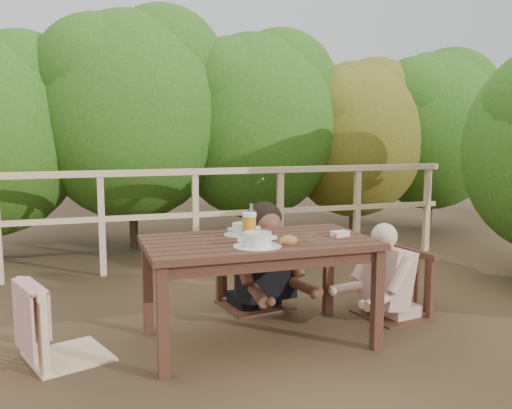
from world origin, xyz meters
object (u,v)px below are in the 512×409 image
object	(u,v)px
chair_far	(255,245)
tumbler	(309,239)
bottle	(251,221)
chair_left	(65,283)
bread_roll	(288,241)
table	(258,292)
butter_tub	(340,235)
woman	(254,225)
soup_far	(244,230)
diner_right	(397,239)
soup_near	(257,240)
beer_glass	(249,226)
chair_right	(393,256)

from	to	relation	value
chair_far	tumbler	bearing A→B (deg)	-96.79
chair_far	bottle	world-z (taller)	chair_far
chair_left	bread_roll	bearing A→B (deg)	-123.30
table	butter_tub	size ratio (longest dim) A/B	12.97
woman	bread_roll	distance (m)	0.93
table	soup_far	size ratio (longest dim) A/B	5.37
bread_roll	chair_left	bearing A→B (deg)	166.44
table	diner_right	distance (m)	1.17
soup_near	butter_tub	world-z (taller)	soup_near
woman	soup_near	world-z (taller)	woman
table	woman	xyz separation A→B (m)	(0.20, 0.72, 0.31)
woman	tumbler	bearing A→B (deg)	83.14
table	bread_roll	size ratio (longest dim) A/B	12.39
beer_glass	butter_tub	distance (m)	0.60
woman	chair_left	bearing A→B (deg)	13.38
soup_near	diner_right	bearing A→B (deg)	16.96
tumbler	table	bearing A→B (deg)	139.14
beer_glass	chair_far	bearing A→B (deg)	69.27
bread_roll	bottle	bearing A→B (deg)	111.88
tumbler	butter_tub	distance (m)	0.32
chair_right	bread_roll	distance (m)	1.08
chair_left	soup_near	distance (m)	1.18
chair_far	beer_glass	xyz separation A→B (m)	(-0.24, -0.65, 0.26)
soup_far	beer_glass	bearing A→B (deg)	-91.66
woman	beer_glass	size ratio (longest dim) A/B	7.17
bread_roll	butter_tub	xyz separation A→B (m)	(0.42, 0.13, -0.01)
table	tumbler	distance (m)	0.50
chair_right	soup_near	bearing A→B (deg)	-82.93
bread_roll	soup_near	bearing A→B (deg)	178.55
soup_near	butter_tub	distance (m)	0.63
chair_right	butter_tub	size ratio (longest dim) A/B	8.22
chair_far	bread_roll	world-z (taller)	chair_far
table	chair_left	world-z (taller)	chair_left
chair_left	bread_roll	xyz separation A→B (m)	(1.31, -0.32, 0.24)
table	bottle	xyz separation A→B (m)	(-0.01, 0.12, 0.45)
woman	soup_far	xyz separation A→B (m)	(-0.24, -0.53, 0.07)
chair_left	beer_glass	distance (m)	1.18
bread_roll	bottle	xyz separation A→B (m)	(-0.13, 0.33, 0.08)
chair_left	soup_far	distance (m)	1.17
soup_far	beer_glass	xyz separation A→B (m)	(-0.00, -0.13, 0.04)
woman	bottle	xyz separation A→B (m)	(-0.21, -0.59, 0.14)
chair_right	table	bearing A→B (deg)	-91.69
chair_left	beer_glass	size ratio (longest dim) A/B	5.18
tumbler	butter_tub	bearing A→B (deg)	27.25
chair_right	bread_roll	bearing A→B (deg)	-79.42
soup_near	bottle	distance (m)	0.34
soup_far	butter_tub	world-z (taller)	soup_far
chair_far	diner_right	world-z (taller)	diner_right
chair_right	diner_right	distance (m)	0.13
woman	tumbler	size ratio (longest dim) A/B	17.38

